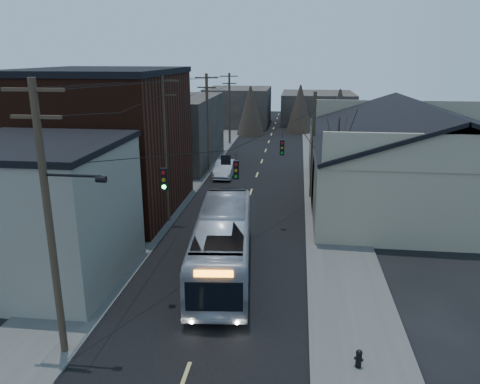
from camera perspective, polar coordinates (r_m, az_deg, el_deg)
name	(u,v)px	position (r m, az deg, el deg)	size (l,w,h in m)	color
road_surface	(255,180)	(43.45, 1.86, 1.47)	(9.00, 110.00, 0.02)	black
sidewalk_left	(187,177)	(44.47, -6.51, 1.79)	(4.00, 110.00, 0.12)	#474744
sidewalk_right	(326,182)	(43.37, 10.44, 1.24)	(4.00, 110.00, 0.12)	#474744
building_clapboard	(40,214)	(25.59, -23.25, -2.51)	(8.00, 8.00, 7.00)	gray
building_brick	(105,144)	(35.21, -16.14, 5.61)	(10.00, 12.00, 10.00)	black
building_left_far	(171,131)	(50.21, -8.41, 7.41)	(9.00, 14.00, 7.00)	#2D2824
warehouse	(416,168)	(38.91, 20.64, 2.71)	(16.16, 20.60, 7.73)	gray
building_far_left	(238,107)	(77.87, -0.20, 10.37)	(10.00, 12.00, 6.00)	#2D2824
building_far_right	(317,107)	(82.34, 9.41, 10.13)	(12.00, 14.00, 5.00)	#2D2824
bare_tree	(336,170)	(32.83, 11.67, 2.67)	(0.40, 0.40, 7.20)	black
utility_lines	(210,137)	(37.14, -3.73, 6.68)	(11.24, 45.28, 10.50)	#382B1E
bus	(223,243)	(24.87, -2.10, -6.23)	(2.76, 11.80, 3.29)	#A2A4AD
parked_car	(225,169)	(44.54, -1.88, 2.86)	(1.64, 4.71, 1.55)	#A8AAAF
fire_hydrant	(359,358)	(18.75, 14.28, -19.00)	(0.35, 0.25, 0.72)	black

